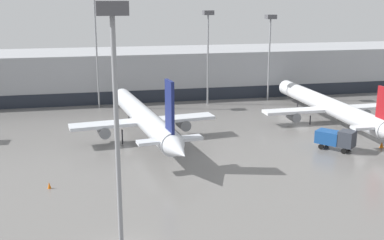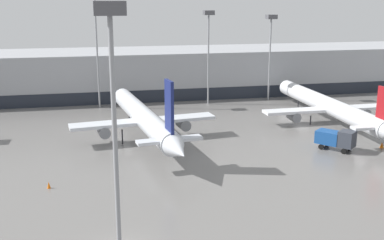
# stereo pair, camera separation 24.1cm
# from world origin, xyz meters

# --- Properties ---
(terminal_building) EXTENTS (160.00, 31.35, 9.00)m
(terminal_building) POSITION_xyz_m (-0.20, 61.91, 4.50)
(terminal_building) COLOR #9EA0A5
(terminal_building) RESTS_ON ground_plane
(parked_jet_2) EXTENTS (21.58, 38.66, 8.14)m
(parked_jet_2) POSITION_xyz_m (35.02, 33.88, 2.57)
(parked_jet_2) COLOR silver
(parked_jet_2) RESTS_ON ground_plane
(parked_jet_3) EXTENTS (20.35, 35.69, 10.45)m
(parked_jet_3) POSITION_xyz_m (5.23, 29.73, 3.24)
(parked_jet_3) COLOR silver
(parked_jet_3) RESTS_ON ground_plane
(service_truck_0) EXTENTS (4.76, 5.06, 2.77)m
(service_truck_0) POSITION_xyz_m (29.16, 20.34, 1.59)
(service_truck_0) COLOR #19478C
(service_truck_0) RESTS_ON ground_plane
(traffic_cone_0) EXTENTS (0.51, 0.51, 0.80)m
(traffic_cone_0) POSITION_xyz_m (35.59, 19.88, 0.40)
(traffic_cone_0) COLOR orange
(traffic_cone_0) RESTS_ON ground_plane
(traffic_cone_1) EXTENTS (0.38, 0.38, 0.72)m
(traffic_cone_1) POSITION_xyz_m (-6.46, 14.53, 0.36)
(traffic_cone_1) COLOR orange
(traffic_cone_1) RESTS_ON ground_plane
(apron_light_mast_0) EXTENTS (1.80, 1.80, 17.02)m
(apron_light_mast_0) POSITION_xyz_m (19.38, 50.67, 13.55)
(apron_light_mast_0) COLOR gray
(apron_light_mast_0) RESTS_ON ground_plane
(apron_light_mast_1) EXTENTS (1.80, 1.80, 16.16)m
(apron_light_mast_1) POSITION_xyz_m (31.60, 51.71, 12.95)
(apron_light_mast_1) COLOR gray
(apron_light_mast_1) RESTS_ON ground_plane
(apron_light_mast_3) EXTENTS (1.80, 1.80, 19.20)m
(apron_light_mast_3) POSITION_xyz_m (-0.25, -6.21, 15.06)
(apron_light_mast_3) COLOR gray
(apron_light_mast_3) RESTS_ON ground_plane
(apron_light_mast_4) EXTENTS (1.80, 1.80, 21.04)m
(apron_light_mast_4) POSITION_xyz_m (-0.43, 51.48, 16.30)
(apron_light_mast_4) COLOR gray
(apron_light_mast_4) RESTS_ON ground_plane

